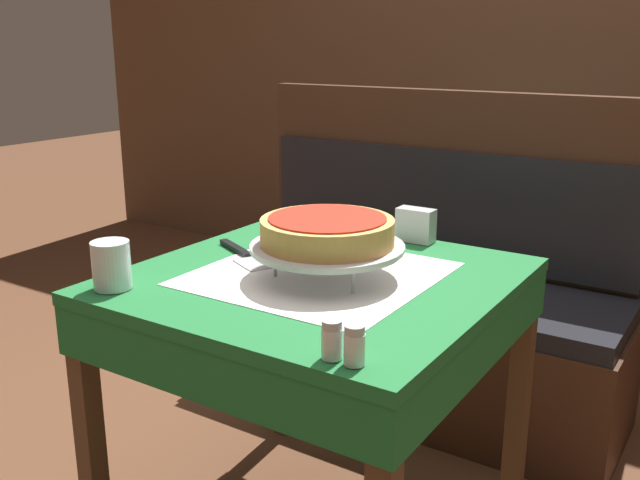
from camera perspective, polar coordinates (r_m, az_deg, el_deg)
name	(u,v)px	position (r m, az deg, el deg)	size (l,w,h in m)	color
dining_table_front	(318,311)	(1.69, -0.17, -5.70)	(0.83, 0.83, 0.73)	#1E6B33
dining_table_rear	(487,186)	(3.18, 13.24, 4.26)	(0.79, 0.79, 0.73)	#1E6B33
booth_bench	(418,314)	(2.55, 7.83, -5.88)	(1.43, 0.51, 1.08)	#3D2316
back_wall_panel	(571,51)	(3.53, 19.43, 14.08)	(6.00, 0.04, 2.40)	brown
pizza_pan_stand	(327,249)	(1.61, 0.58, -0.69)	(0.35, 0.35, 0.08)	#ADADB2
deep_dish_pizza	(327,231)	(1.60, 0.58, 0.74)	(0.30, 0.30, 0.06)	tan
pizza_server	(246,255)	(1.79, -5.90, -1.22)	(0.26, 0.16, 0.01)	#BCBCC1
water_glass_near	(111,265)	(1.61, -16.35, -1.93)	(0.08, 0.08, 0.11)	silver
salt_shaker	(332,340)	(1.22, 0.95, -7.96)	(0.04, 0.04, 0.07)	silver
pepper_shaker	(354,345)	(1.20, 2.78, -8.40)	(0.04, 0.04, 0.07)	silver
napkin_holder	(416,225)	(1.93, 7.66, 1.20)	(0.10, 0.05, 0.09)	#B2B2B7
condiment_caddy	(512,157)	(3.10, 15.10, 6.44)	(0.12, 0.12, 0.18)	black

